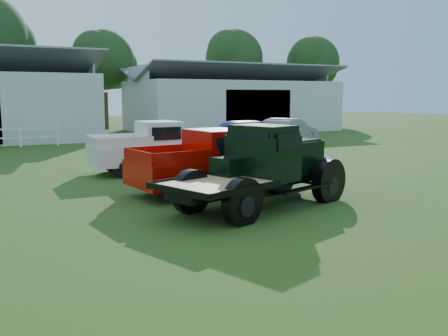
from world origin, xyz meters
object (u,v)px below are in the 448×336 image
misc_car_blue (251,135)px  red_pickup (214,160)px  misc_car_grey (287,132)px  vintage_flatbed (260,167)px  white_pickup (157,147)px

misc_car_blue → red_pickup: bearing=144.1°
misc_car_blue → misc_car_grey: bearing=-65.3°
misc_car_blue → vintage_flatbed: bearing=151.0°
vintage_flatbed → misc_car_blue: 12.81m
white_pickup → misc_car_grey: size_ratio=1.05×
red_pickup → vintage_flatbed: bearing=-94.3°
white_pickup → misc_car_blue: white_pickup is taller
white_pickup → misc_car_blue: bearing=33.8°
vintage_flatbed → misc_car_grey: vintage_flatbed is taller
white_pickup → vintage_flatbed: bearing=-86.4°
red_pickup → misc_car_blue: size_ratio=1.01×
misc_car_grey → white_pickup: bearing=91.6°
vintage_flatbed → red_pickup: 2.46m
red_pickup → misc_car_blue: 10.80m
vintage_flatbed → red_pickup: vintage_flatbed is taller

